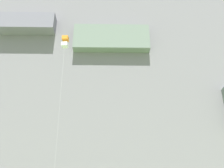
# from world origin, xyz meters

# --- Properties ---
(cliff_face) EXTENTS (180.00, 34.09, 79.61)m
(cliff_face) POSITION_xyz_m (0.01, 68.96, 39.80)
(cliff_face) COLOR gray
(cliff_face) RESTS_ON ground
(kite_box_low_center) EXTENTS (1.14, 1.91, 26.68)m
(kite_box_low_center) POSITION_xyz_m (-7.32, 34.82, 25.71)
(kite_box_low_center) COLOR orange
(kite_box_low_center) RESTS_ON ground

